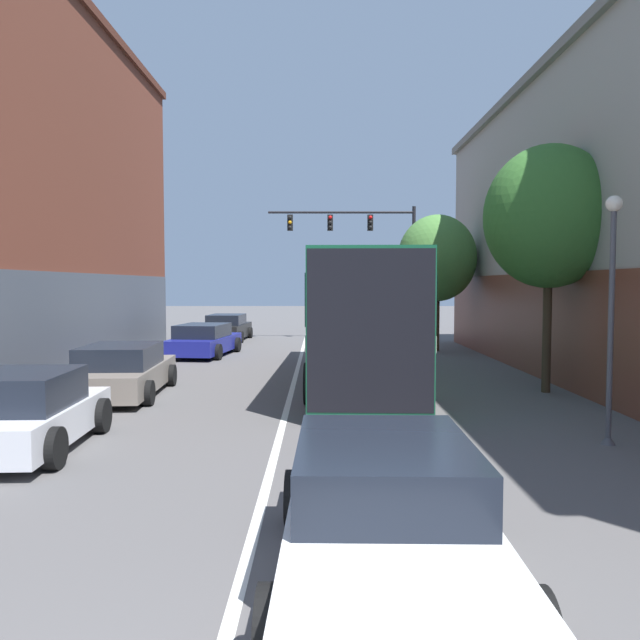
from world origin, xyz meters
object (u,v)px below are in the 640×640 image
object	(u,v)px
bus	(359,312)
street_tree_near	(547,217)
traffic_signal_gantry	(364,242)
parked_car_left_distant	(120,371)
street_lamp	(609,310)
street_tree_far	(435,258)
parked_car_left_near	(202,340)
hatchback_foreground	(383,515)
parked_car_left_mid	(18,413)
parked_car_left_far	(225,328)

from	to	relation	value
bus	street_tree_near	bearing A→B (deg)	-111.40
traffic_signal_gantry	street_tree_near	distance (m)	15.71
parked_car_left_distant	street_lamp	xyz separation A→B (m)	(10.23, -4.88, 1.77)
street_tree_far	street_lamp	bearing A→B (deg)	-89.45
parked_car_left_near	street_tree_near	bearing A→B (deg)	-121.54
hatchback_foreground	traffic_signal_gantry	distance (m)	26.20
hatchback_foreground	street_lamp	world-z (taller)	street_lamp
parked_car_left_mid	parked_car_left_far	size ratio (longest dim) A/B	0.87
hatchback_foreground	parked_car_left_far	size ratio (longest dim) A/B	1.00
bus	parked_car_left_near	distance (m)	8.82
street_tree_near	hatchback_foreground	bearing A→B (deg)	-117.03
parked_car_left_mid	parked_car_left_distant	distance (m)	5.30
parked_car_left_near	parked_car_left_mid	size ratio (longest dim) A/B	1.22
bus	hatchback_foreground	distance (m)	12.66
traffic_signal_gantry	street_tree_far	bearing A→B (deg)	-61.95
bus	parked_car_left_near	bearing A→B (deg)	44.72
parked_car_left_far	street_lamp	xyz separation A→B (m)	(9.88, -20.66, 1.77)
street_lamp	street_tree_far	distance (m)	15.76
hatchback_foreground	street_tree_near	distance (m)	12.43
hatchback_foreground	parked_car_left_far	distance (m)	26.33
parked_car_left_mid	street_tree_near	bearing A→B (deg)	-64.94
street_tree_near	street_tree_far	bearing A→B (deg)	95.48
street_tree_near	street_tree_far	xyz separation A→B (m)	(-0.99, 10.30, -0.65)
bus	traffic_signal_gantry	distance (m)	13.58
parked_car_left_distant	hatchback_foreground	bearing A→B (deg)	-153.12
parked_car_left_distant	street_tree_far	distance (m)	15.14
street_lamp	traffic_signal_gantry	bearing A→B (deg)	97.73
parked_car_left_distant	street_tree_near	bearing A→B (deg)	-90.25
parked_car_left_near	street_tree_far	xyz separation A→B (m)	(9.65, 1.81, 3.35)
bus	street_tree_near	size ratio (longest dim) A/B	1.91
traffic_signal_gantry	street_tree_near	size ratio (longest dim) A/B	1.15
parked_car_left_mid	street_tree_far	xyz separation A→B (m)	(10.13, 16.10, 3.31)
parked_car_left_mid	street_tree_near	xyz separation A→B (m)	(11.12, 5.81, 3.95)
parked_car_left_mid	street_tree_near	world-z (taller)	street_tree_near
parked_car_left_near	street_lamp	size ratio (longest dim) A/B	1.09
bus	parked_car_left_mid	distance (m)	10.22
hatchback_foreground	street_tree_far	bearing A→B (deg)	-10.78
bus	parked_car_left_far	distance (m)	14.56
parked_car_left_near	street_tree_near	distance (m)	14.18
bus	parked_car_left_far	xyz separation A→B (m)	(-5.97, 13.21, -1.40)
parked_car_left_mid	parked_car_left_distant	size ratio (longest dim) A/B	0.84
hatchback_foreground	parked_car_left_mid	bearing A→B (deg)	51.96
bus	parked_car_left_far	size ratio (longest dim) A/B	2.72
bus	street_lamp	distance (m)	8.43
street_lamp	parked_car_left_mid	bearing A→B (deg)	-177.64
bus	parked_car_left_mid	bearing A→B (deg)	143.21
traffic_signal_gantry	street_tree_far	size ratio (longest dim) A/B	1.28
traffic_signal_gantry	street_lamp	world-z (taller)	traffic_signal_gantry
bus	street_lamp	world-z (taller)	street_lamp
bus	street_lamp	size ratio (longest dim) A/B	2.82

